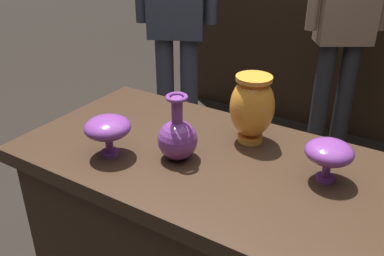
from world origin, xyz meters
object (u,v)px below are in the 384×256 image
object	(u,v)px
vase_centerpiece	(178,137)
vase_left_accent	(329,153)
visitor_near_left	(176,9)
visitor_center_back	(346,18)
vase_tall_behind	(252,107)
vase_right_accent	(108,128)

from	to	relation	value
vase_centerpiece	vase_left_accent	world-z (taller)	vase_centerpiece
visitor_near_left	visitor_center_back	bearing A→B (deg)	-172.82
visitor_center_back	visitor_near_left	xyz separation A→B (m)	(-0.83, -0.55, 0.06)
vase_tall_behind	vase_left_accent	bearing A→B (deg)	-19.23
vase_right_accent	visitor_near_left	xyz separation A→B (m)	(-0.56, 1.20, 0.10)
vase_centerpiece	visitor_near_left	size ratio (longest dim) A/B	0.12
vase_tall_behind	vase_right_accent	xyz separation A→B (m)	(-0.33, -0.31, -0.03)
vase_left_accent	vase_centerpiece	bearing A→B (deg)	-164.05
vase_left_accent	vase_right_accent	distance (m)	0.65
vase_right_accent	visitor_center_back	size ratio (longest dim) A/B	0.09
vase_left_accent	vase_right_accent	size ratio (longest dim) A/B	0.93
vase_centerpiece	vase_left_accent	size ratio (longest dim) A/B	1.56
vase_left_accent	visitor_near_left	size ratio (longest dim) A/B	0.08
vase_tall_behind	vase_centerpiece	bearing A→B (deg)	-123.19
visitor_center_back	vase_left_accent	bearing A→B (deg)	69.97
visitor_center_back	vase_centerpiece	bearing A→B (deg)	54.66
vase_centerpiece	visitor_center_back	size ratio (longest dim) A/B	0.13
visitor_center_back	visitor_near_left	world-z (taller)	visitor_near_left
visitor_center_back	vase_right_accent	bearing A→B (deg)	48.65
vase_left_accent	visitor_center_back	xyz separation A→B (m)	(-0.34, 1.53, 0.04)
vase_centerpiece	vase_right_accent	size ratio (longest dim) A/B	1.44
vase_tall_behind	visitor_center_back	world-z (taller)	visitor_center_back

